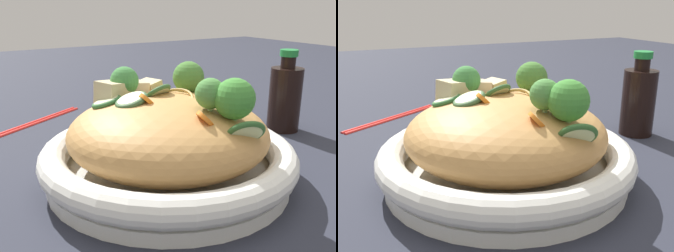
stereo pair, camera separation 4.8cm
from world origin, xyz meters
The scene contains 9 objects.
ground_plane centered at (0.00, 0.00, 0.00)m, with size 3.00×3.00×0.00m, color #262834.
serving_bowl centered at (0.00, 0.00, 0.03)m, with size 0.32×0.32×0.05m.
noodle_heap centered at (0.00, 0.00, 0.06)m, with size 0.25×0.25×0.10m.
broccoli_florets centered at (0.00, 0.04, 0.12)m, with size 0.21×0.16×0.07m.
carrot_coins centered at (0.03, 0.03, 0.10)m, with size 0.10×0.13×0.03m.
zucchini_slices centered at (0.01, -0.02, 0.10)m, with size 0.20×0.15×0.05m.
chicken_chunks centered at (-0.07, -0.02, 0.10)m, with size 0.07×0.11×0.04m.
soy_sauce_bottle centered at (-0.06, 0.28, 0.06)m, with size 0.06×0.06×0.14m.
chopsticks_pair centered at (-0.33, -0.09, 0.00)m, with size 0.13×0.20×0.01m.
Camera 2 is at (0.41, -0.20, 0.22)m, focal length 41.27 mm.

